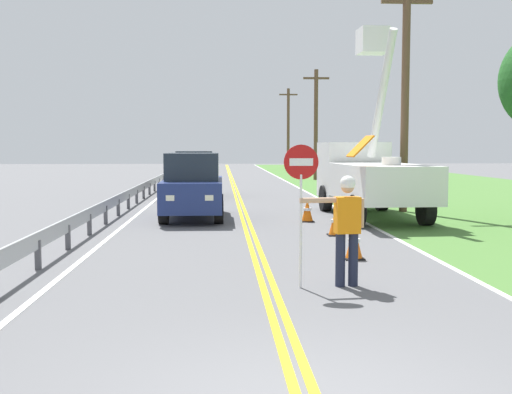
{
  "coord_description": "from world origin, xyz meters",
  "views": [
    {
      "loc": [
        -0.77,
        -5.14,
        2.29
      ],
      "look_at": [
        -0.0,
        8.32,
        1.2
      ],
      "focal_mm": 43.45,
      "sensor_mm": 36.0,
      "label": 1
    }
  ],
  "objects_px": {
    "oncoming_suv_nearest": "(193,186)",
    "traffic_cone_mid": "(335,223)",
    "utility_bucket_truck": "(368,173)",
    "utility_pole_mid": "(316,122)",
    "flagger_worker": "(347,223)",
    "stop_sign_paddle": "(301,183)",
    "traffic_cone_tail": "(307,211)",
    "traffic_cone_lead": "(354,243)",
    "utility_pole_near": "(405,94)",
    "utility_pole_far": "(288,128)",
    "oncoming_suv_second": "(194,174)"
  },
  "relations": [
    {
      "from": "flagger_worker",
      "to": "traffic_cone_tail",
      "type": "bearing_deg",
      "value": 86.12
    },
    {
      "from": "oncoming_suv_nearest",
      "to": "oncoming_suv_second",
      "type": "distance_m",
      "value": 9.02
    },
    {
      "from": "oncoming_suv_nearest",
      "to": "utility_pole_mid",
      "type": "xyz_separation_m",
      "value": [
        7.5,
        23.08,
        2.93
      ]
    },
    {
      "from": "oncoming_suv_nearest",
      "to": "traffic_cone_lead",
      "type": "relative_size",
      "value": 6.59
    },
    {
      "from": "utility_bucket_truck",
      "to": "traffic_cone_tail",
      "type": "height_order",
      "value": "utility_bucket_truck"
    },
    {
      "from": "stop_sign_paddle",
      "to": "utility_bucket_truck",
      "type": "xyz_separation_m",
      "value": [
        3.56,
        10.29,
        -0.27
      ]
    },
    {
      "from": "utility_pole_near",
      "to": "traffic_cone_lead",
      "type": "xyz_separation_m",
      "value": [
        -3.76,
        -9.17,
        -3.81
      ]
    },
    {
      "from": "oncoming_suv_nearest",
      "to": "traffic_cone_mid",
      "type": "height_order",
      "value": "oncoming_suv_nearest"
    },
    {
      "from": "utility_pole_mid",
      "to": "traffic_cone_lead",
      "type": "distance_m",
      "value": 30.99
    },
    {
      "from": "traffic_cone_tail",
      "to": "utility_pole_mid",
      "type": "bearing_deg",
      "value": 80.66
    },
    {
      "from": "utility_bucket_truck",
      "to": "traffic_cone_lead",
      "type": "xyz_separation_m",
      "value": [
        -2.14,
        -7.77,
        -1.1
      ]
    },
    {
      "from": "flagger_worker",
      "to": "traffic_cone_tail",
      "type": "height_order",
      "value": "flagger_worker"
    },
    {
      "from": "traffic_cone_lead",
      "to": "traffic_cone_mid",
      "type": "xyz_separation_m",
      "value": [
        0.25,
        3.38,
        0.0
      ]
    },
    {
      "from": "stop_sign_paddle",
      "to": "utility_pole_far",
      "type": "bearing_deg",
      "value": 83.98
    },
    {
      "from": "utility_bucket_truck",
      "to": "utility_pole_mid",
      "type": "bearing_deg",
      "value": 85.55
    },
    {
      "from": "flagger_worker",
      "to": "stop_sign_paddle",
      "type": "relative_size",
      "value": 0.78
    },
    {
      "from": "traffic_cone_tail",
      "to": "traffic_cone_mid",
      "type": "bearing_deg",
      "value": -84.07
    },
    {
      "from": "oncoming_suv_second",
      "to": "utility_pole_far",
      "type": "height_order",
      "value": "utility_pole_far"
    },
    {
      "from": "utility_pole_near",
      "to": "traffic_cone_lead",
      "type": "height_order",
      "value": "utility_pole_near"
    },
    {
      "from": "utility_pole_far",
      "to": "traffic_cone_lead",
      "type": "bearing_deg",
      "value": -94.67
    },
    {
      "from": "oncoming_suv_nearest",
      "to": "traffic_cone_tail",
      "type": "distance_m",
      "value": 3.76
    },
    {
      "from": "utility_pole_far",
      "to": "traffic_cone_tail",
      "type": "bearing_deg",
      "value": -95.45
    },
    {
      "from": "traffic_cone_lead",
      "to": "traffic_cone_mid",
      "type": "relative_size",
      "value": 1.0
    },
    {
      "from": "traffic_cone_tail",
      "to": "oncoming_suv_nearest",
      "type": "bearing_deg",
      "value": 163.21
    },
    {
      "from": "utility_pole_far",
      "to": "flagger_worker",
      "type": "bearing_deg",
      "value": -95.18
    },
    {
      "from": "traffic_cone_lead",
      "to": "oncoming_suv_second",
      "type": "bearing_deg",
      "value": 103.47
    },
    {
      "from": "stop_sign_paddle",
      "to": "traffic_cone_mid",
      "type": "distance_m",
      "value": 6.28
    },
    {
      "from": "utility_pole_near",
      "to": "flagger_worker",
      "type": "bearing_deg",
      "value": -110.84
    },
    {
      "from": "traffic_cone_lead",
      "to": "utility_pole_mid",
      "type": "bearing_deg",
      "value": 82.71
    },
    {
      "from": "flagger_worker",
      "to": "traffic_cone_mid",
      "type": "xyz_separation_m",
      "value": [
        0.91,
        5.82,
        -0.71
      ]
    },
    {
      "from": "utility_bucket_truck",
      "to": "traffic_cone_lead",
      "type": "distance_m",
      "value": 8.13
    },
    {
      "from": "utility_pole_far",
      "to": "traffic_cone_mid",
      "type": "height_order",
      "value": "utility_pole_far"
    },
    {
      "from": "stop_sign_paddle",
      "to": "utility_bucket_truck",
      "type": "height_order",
      "value": "utility_bucket_truck"
    },
    {
      "from": "utility_pole_near",
      "to": "traffic_cone_lead",
      "type": "bearing_deg",
      "value": -112.28
    },
    {
      "from": "utility_bucket_truck",
      "to": "oncoming_suv_second",
      "type": "distance_m",
      "value": 10.62
    },
    {
      "from": "stop_sign_paddle",
      "to": "oncoming_suv_nearest",
      "type": "xyz_separation_m",
      "value": [
        -2.17,
        9.97,
        -0.65
      ]
    },
    {
      "from": "utility_pole_near",
      "to": "oncoming_suv_second",
      "type": "bearing_deg",
      "value": 136.57
    },
    {
      "from": "traffic_cone_lead",
      "to": "traffic_cone_tail",
      "type": "height_order",
      "value": "same"
    },
    {
      "from": "oncoming_suv_second",
      "to": "traffic_cone_mid",
      "type": "bearing_deg",
      "value": -72.24
    },
    {
      "from": "flagger_worker",
      "to": "utility_bucket_truck",
      "type": "height_order",
      "value": "utility_bucket_truck"
    },
    {
      "from": "flagger_worker",
      "to": "stop_sign_paddle",
      "type": "xyz_separation_m",
      "value": [
        -0.76,
        -0.08,
        0.66
      ]
    },
    {
      "from": "utility_pole_mid",
      "to": "traffic_cone_tail",
      "type": "xyz_separation_m",
      "value": [
        -3.97,
        -24.14,
        -3.66
      ]
    },
    {
      "from": "utility_pole_mid",
      "to": "stop_sign_paddle",
      "type": "bearing_deg",
      "value": -99.17
    },
    {
      "from": "utility_pole_mid",
      "to": "flagger_worker",
      "type": "bearing_deg",
      "value": -97.89
    },
    {
      "from": "stop_sign_paddle",
      "to": "oncoming_suv_nearest",
      "type": "height_order",
      "value": "stop_sign_paddle"
    },
    {
      "from": "oncoming_suv_nearest",
      "to": "traffic_cone_mid",
      "type": "bearing_deg",
      "value": -46.65
    },
    {
      "from": "utility_pole_far",
      "to": "traffic_cone_lead",
      "type": "height_order",
      "value": "utility_pole_far"
    },
    {
      "from": "stop_sign_paddle",
      "to": "oncoming_suv_second",
      "type": "xyz_separation_m",
      "value": [
        -2.52,
        18.99,
        -0.65
      ]
    },
    {
      "from": "oncoming_suv_nearest",
      "to": "traffic_cone_mid",
      "type": "xyz_separation_m",
      "value": [
        3.84,
        -4.07,
        -0.72
      ]
    },
    {
      "from": "traffic_cone_lead",
      "to": "utility_bucket_truck",
      "type": "bearing_deg",
      "value": 74.63
    }
  ]
}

